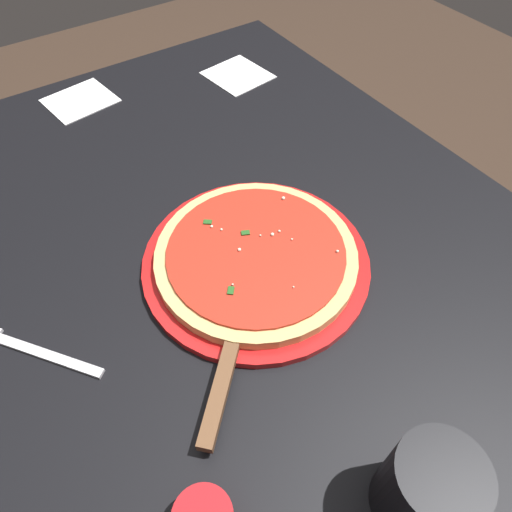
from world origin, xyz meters
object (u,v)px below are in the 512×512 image
Objects in this scene: napkin_folded_right at (80,100)px; fork at (27,348)px; serving_plate at (256,262)px; napkin_loose_left at (238,75)px; cup_tall_drink at (424,491)px; pizza at (256,255)px; pizza_server at (229,359)px.

fork is at bearing -27.03° from napkin_folded_right.
fork is (-0.05, -0.31, -0.00)m from serving_plate.
serving_plate is 2.61× the size of napkin_folded_right.
napkin_loose_left is 0.76× the size of fork.
napkin_loose_left is at bearing 159.47° from cup_tall_drink.
cup_tall_drink reaches higher than serving_plate.
pizza is 0.50m from napkin_loose_left.
napkin_loose_left is at bearing 146.69° from pizza_server.
pizza_server is 0.24m from cup_tall_drink.
pizza reaches higher than pizza_server.
pizza is 2.31× the size of napkin_loose_left.
cup_tall_drink is 0.47m from fork.
pizza is 1.48× the size of pizza_server.
cup_tall_drink reaches higher than napkin_loose_left.
pizza_server is at bearing -45.66° from pizza.
pizza_server is 1.18× the size of fork.
napkin_folded_right is 0.32m from napkin_loose_left.
napkin_folded_right is at bearing -178.81° from cup_tall_drink.
cup_tall_drink is at bearing 34.65° from fork.
pizza_server is 0.25m from fork.
napkin_folded_right is 1.01× the size of napkin_loose_left.
pizza is at bearing 170.16° from serving_plate.
napkin_loose_left is at bearing 73.16° from napkin_folded_right.
pizza reaches higher than fork.
serving_plate is at bearing 172.87° from cup_tall_drink.
napkin_folded_right is at bearing -173.55° from pizza.
serving_plate is 1.14× the size of pizza.
fork is (-0.16, -0.20, -0.01)m from pizza_server.
pizza_server is at bearing -33.31° from napkin_loose_left.
cup_tall_drink is 0.92× the size of napkin_folded_right.
cup_tall_drink is at bearing -7.13° from serving_plate.
pizza_server is at bearing -4.64° from napkin_folded_right.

